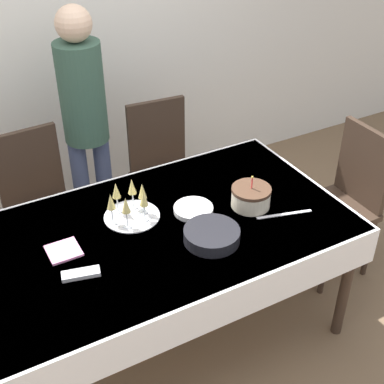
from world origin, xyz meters
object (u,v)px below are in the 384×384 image
(dining_chair_right_end, at_px, (346,196))
(birthday_cake, at_px, (251,197))
(plate_stack_main, at_px, (212,235))
(dining_chair_far_right, at_px, (163,166))
(plate_stack_dessert, at_px, (193,209))
(champagne_tray, at_px, (130,203))
(dining_chair_far_left, at_px, (39,201))
(person_standing, at_px, (84,111))

(dining_chair_right_end, relative_size, birthday_cake, 4.69)
(dining_chair_right_end, distance_m, plate_stack_main, 1.15)
(dining_chair_right_end, bearing_deg, dining_chair_far_right, 134.06)
(plate_stack_dessert, bearing_deg, plate_stack_main, -98.60)
(dining_chair_far_right, height_order, champagne_tray, dining_chair_far_right)
(dining_chair_far_right, distance_m, dining_chair_right_end, 1.20)
(dining_chair_far_left, bearing_deg, plate_stack_dessert, -53.06)
(dining_chair_far_left, height_order, dining_chair_far_right, same)
(dining_chair_right_end, height_order, plate_stack_main, dining_chair_right_end)
(dining_chair_far_right, xyz_separation_m, plate_stack_dessert, (-0.23, -0.83, 0.24))
(person_standing, bearing_deg, plate_stack_dessert, -77.60)
(dining_chair_far_right, bearing_deg, dining_chair_far_left, 179.99)
(plate_stack_main, height_order, person_standing, person_standing)
(champagne_tray, height_order, plate_stack_dessert, champagne_tray)
(champagne_tray, bearing_deg, person_standing, 84.44)
(dining_chair_far_left, bearing_deg, birthday_cake, -45.42)
(dining_chair_far_left, xyz_separation_m, birthday_cake, (0.91, -0.93, 0.29))
(plate_stack_dessert, xyz_separation_m, person_standing, (-0.22, 1.00, 0.20))
(birthday_cake, distance_m, person_standing, 1.22)
(champagne_tray, xyz_separation_m, plate_stack_main, (0.27, -0.36, -0.06))
(champagne_tray, bearing_deg, plate_stack_dessert, -20.43)
(dining_chair_far_right, distance_m, birthday_cake, 0.97)
(dining_chair_far_right, xyz_separation_m, birthday_cake, (0.06, -0.93, 0.29))
(dining_chair_right_end, bearing_deg, dining_chair_far_left, 152.82)
(dining_chair_right_end, height_order, champagne_tray, dining_chair_right_end)
(dining_chair_far_right, bearing_deg, plate_stack_main, -103.81)
(champagne_tray, bearing_deg, dining_chair_right_end, -6.37)
(dining_chair_right_end, xyz_separation_m, plate_stack_dessert, (-1.06, 0.04, 0.24))
(champagne_tray, bearing_deg, dining_chair_far_right, 53.21)
(dining_chair_far_left, distance_m, plate_stack_dessert, 1.06)
(dining_chair_far_right, relative_size, plate_stack_main, 3.57)
(dining_chair_far_right, distance_m, plate_stack_main, 1.14)
(dining_chair_far_left, height_order, person_standing, person_standing)
(dining_chair_far_right, height_order, plate_stack_dessert, dining_chair_far_right)
(plate_stack_dessert, bearing_deg, dining_chair_right_end, -2.10)
(dining_chair_far_right, xyz_separation_m, plate_stack_main, (-0.26, -1.08, 0.26))
(plate_stack_main, bearing_deg, dining_chair_far_right, 76.19)
(champagne_tray, xyz_separation_m, plate_stack_dessert, (0.31, -0.11, -0.07))
(plate_stack_dessert, bearing_deg, dining_chair_far_left, 126.94)
(dining_chair_right_end, bearing_deg, plate_stack_main, -169.13)
(champagne_tray, relative_size, plate_stack_main, 1.05)
(plate_stack_dessert, bearing_deg, champagne_tray, 159.57)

